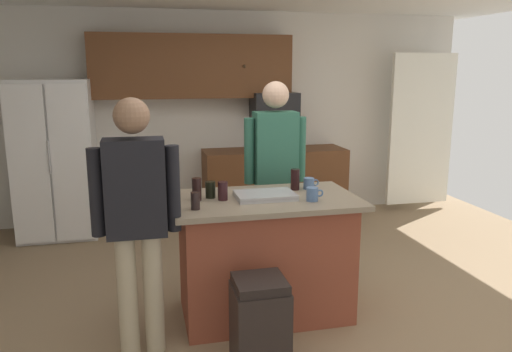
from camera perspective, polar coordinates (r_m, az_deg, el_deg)
floor at (r=4.15m, az=3.05°, el=-15.03°), size 7.04×7.04×0.00m
back_wall at (r=6.45m, az=-3.78°, el=6.84°), size 6.40×0.10×2.60m
french_door_window_panel at (r=7.01m, az=18.36°, el=5.03°), size 0.90×0.06×2.00m
cabinet_run_upper at (r=6.17m, az=-7.30°, el=12.33°), size 2.40×0.38×0.75m
cabinet_run_lower at (r=6.41m, az=2.10°, el=-0.89°), size 1.80×0.63×0.90m
refrigerator at (r=6.08m, az=-21.98°, el=1.78°), size 0.86×0.76×1.79m
microwave_over_range at (r=6.28m, az=2.12°, el=8.08°), size 0.56×0.40×0.32m
kitchen_island at (r=3.90m, az=1.01°, el=-9.15°), size 1.40×0.83×0.95m
person_elder_center at (r=4.50m, az=2.20°, el=1.26°), size 0.57×0.24×1.79m
person_guest_right at (r=3.30m, az=-13.54°, el=-3.90°), size 0.57×0.23×1.73m
glass_short_whisky at (r=3.75m, az=-5.24°, el=-1.57°), size 0.08×0.08×0.12m
glass_stout_tall at (r=3.68m, az=-3.83°, el=-1.72°), size 0.07×0.07×0.14m
mug_blue_stoneware at (r=4.04m, az=6.10°, el=-0.85°), size 0.13×0.09×0.09m
glass_dark_ale at (r=3.45m, az=-6.96°, el=-2.83°), size 0.06×0.06×0.12m
mug_ceramic_white at (r=3.67m, az=6.50°, el=-2.08°), size 0.13×0.09×0.10m
tumbler_amber at (r=3.99m, az=4.50°, el=-0.39°), size 0.07×0.07×0.17m
glass_pilsner at (r=3.68m, az=-6.81°, el=-1.52°), size 0.07×0.07×0.17m
serving_tray at (r=3.74m, az=1.04°, el=-2.23°), size 0.44×0.30×0.04m
trash_bin at (r=3.31m, az=0.43°, el=-16.59°), size 0.34×0.34×0.61m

